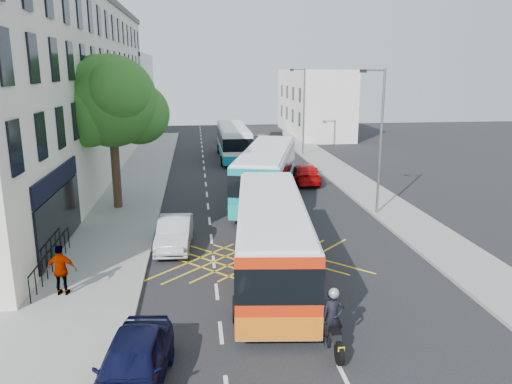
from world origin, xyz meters
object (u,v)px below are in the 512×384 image
object	(u,v)px
lamp_near	(379,134)
bus_far	(233,141)
distant_car_silver	(262,140)
bus_near	(271,237)
parked_car_blue	(132,365)
distant_car_grey	(227,137)
lamp_far	(303,107)
motorbike	(333,321)
red_hatchback	(305,173)
street_tree	(111,102)
bus_mid	(267,173)
distant_car_dark	(276,136)
pedestrian_far	(61,270)
parked_car_silver	(175,233)

from	to	relation	value
lamp_near	bus_far	world-z (taller)	lamp_near
bus_far	distant_car_silver	world-z (taller)	bus_far
bus_near	bus_far	size ratio (longest dim) A/B	1.05
parked_car_blue	distant_car_grey	xyz separation A→B (m)	(5.26, 44.43, -0.14)
lamp_far	motorbike	world-z (taller)	lamp_far
lamp_far	distant_car_grey	bearing A→B (deg)	123.70
lamp_near	parked_car_blue	bearing A→B (deg)	-128.85
motorbike	parked_car_blue	world-z (taller)	motorbike
red_hatchback	bus_near	bearing A→B (deg)	78.05
distant_car_grey	bus_far	bearing A→B (deg)	-82.38
street_tree	bus_mid	bearing A→B (deg)	7.27
lamp_near	bus_mid	xyz separation A→B (m)	(-5.64, 4.12, -2.86)
red_hatchback	distant_car_grey	xyz separation A→B (m)	(-4.36, 21.12, -0.11)
bus_far	distant_car_dark	size ratio (longest dim) A/B	3.03
bus_far	pedestrian_far	world-z (taller)	bus_far
bus_far	bus_near	bearing A→B (deg)	-91.13
bus_mid	distant_car_dark	world-z (taller)	bus_mid
lamp_far	bus_mid	size ratio (longest dim) A/B	0.66
lamp_far	pedestrian_far	distance (m)	32.69
parked_car_silver	pedestrian_far	bearing A→B (deg)	-124.77
bus_near	bus_mid	bearing A→B (deg)	88.85
distant_car_silver	distant_car_dark	xyz separation A→B (m)	(2.27, 4.24, -0.15)
bus_near	distant_car_grey	xyz separation A→B (m)	(0.63, 37.62, -1.07)
street_tree	parked_car_blue	size ratio (longest dim) A/B	2.05
parked_car_silver	distant_car_dark	xyz separation A→B (m)	(10.28, 33.98, -0.11)
lamp_far	red_hatchback	size ratio (longest dim) A/B	1.66
lamp_near	parked_car_silver	size ratio (longest dim) A/B	1.88
bus_near	motorbike	size ratio (longest dim) A/B	5.09
lamp_near	pedestrian_far	bearing A→B (deg)	-149.35
bus_mid	motorbike	distance (m)	17.54
parked_car_blue	distant_car_silver	world-z (taller)	distant_car_silver
distant_car_grey	pedestrian_far	xyz separation A→B (m)	(-8.41, -38.65, 0.49)
distant_car_grey	distant_car_silver	xyz separation A→B (m)	(3.42, -4.01, 0.15)
lamp_near	bus_far	size ratio (longest dim) A/B	0.74
lamp_near	distant_car_dark	world-z (taller)	lamp_near
parked_car_silver	distant_car_silver	size ratio (longest dim) A/B	0.98
bus_near	bus_mid	size ratio (longest dim) A/B	0.94
lamp_near	bus_near	size ratio (longest dim) A/B	0.70
lamp_near	bus_near	xyz separation A→B (m)	(-7.17, -7.83, -2.96)
street_tree	distant_car_silver	bearing A→B (deg)	63.06
street_tree	distant_car_grey	distance (m)	28.62
lamp_far	parked_car_blue	bearing A→B (deg)	-108.80
bus_near	distant_car_dark	xyz separation A→B (m)	(6.33, 37.85, -1.07)
parked_car_silver	distant_car_grey	distance (m)	34.06
pedestrian_far	parked_car_silver	bearing A→B (deg)	-123.16
red_hatchback	distant_car_grey	size ratio (longest dim) A/B	1.13
bus_mid	parked_car_blue	xyz separation A→B (m)	(-6.15, -18.76, -1.02)
bus_near	parked_car_blue	distance (m)	8.28
bus_near	pedestrian_far	xyz separation A→B (m)	(-7.78, -1.03, -0.57)
parked_car_blue	pedestrian_far	bearing A→B (deg)	124.80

